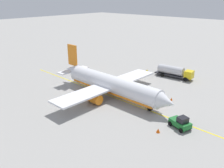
{
  "coord_description": "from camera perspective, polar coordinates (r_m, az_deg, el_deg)",
  "views": [
    {
      "loc": [
        32.74,
        -36.22,
        21.24
      ],
      "look_at": [
        0.0,
        0.0,
        3.0
      ],
      "focal_mm": 38.12,
      "sensor_mm": 36.0,
      "label": 1
    }
  ],
  "objects": [
    {
      "name": "ground_plane",
      "position": [
        53.24,
        0.0,
        -3.03
      ],
      "size": [
        400.0,
        400.0,
        0.0
      ],
      "primitive_type": "plane",
      "color": "#9E9B96"
    },
    {
      "name": "airplane",
      "position": [
        52.51,
        -0.37,
        -0.14
      ],
      "size": [
        31.97,
        28.29,
        9.85
      ],
      "color": "white",
      "rests_on": "ground"
    },
    {
      "name": "fuel_tanker",
      "position": [
        67.24,
        14.72,
        2.93
      ],
      "size": [
        10.65,
        3.53,
        3.15
      ],
      "color": "#2D2D33",
      "rests_on": "ground"
    },
    {
      "name": "pushback_tug",
      "position": [
        42.45,
        16.13,
        -8.86
      ],
      "size": [
        4.04,
        3.24,
        2.2
      ],
      "color": "#196B28",
      "rests_on": "ground"
    },
    {
      "name": "refueling_worker",
      "position": [
        67.91,
        8.37,
        2.76
      ],
      "size": [
        0.54,
        0.39,
        1.71
      ],
      "color": "navy",
      "rests_on": "ground"
    },
    {
      "name": "safety_cone_nose",
      "position": [
        40.58,
        11.02,
        -10.88
      ],
      "size": [
        0.67,
        0.67,
        0.74
      ],
      "primitive_type": "cone",
      "color": "#F2590F",
      "rests_on": "ground"
    },
    {
      "name": "safety_cone_wingtip",
      "position": [
        52.82,
        14.05,
        -3.5
      ],
      "size": [
        0.58,
        0.58,
        0.64
      ],
      "primitive_type": "cone",
      "color": "#F2590F",
      "rests_on": "ground"
    },
    {
      "name": "taxi_line_marking",
      "position": [
        53.24,
        0.0,
        -3.02
      ],
      "size": [
        60.28,
        1.41,
        0.01
      ],
      "primitive_type": "cube",
      "rotation": [
        0.0,
        0.0,
        -0.02
      ],
      "color": "yellow",
      "rests_on": "ground"
    }
  ]
}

